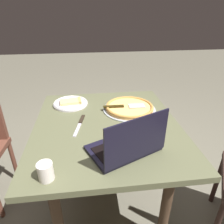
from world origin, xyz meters
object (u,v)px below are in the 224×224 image
(dining_table, at_px, (107,139))
(drink_cup, at_px, (46,171))
(pizza_tray, at_px, (129,107))
(table_knife, at_px, (80,123))
(pizza_plate, at_px, (71,103))
(laptop, at_px, (127,145))

(dining_table, distance_m, drink_cup, 0.54)
(dining_table, relative_size, pizza_tray, 2.72)
(table_knife, xyz_separation_m, drink_cup, (-0.44, 0.13, 0.04))
(pizza_tray, bearing_deg, table_knife, 113.78)
(dining_table, relative_size, pizza_plate, 4.02)
(laptop, bearing_deg, drink_cup, 108.51)
(pizza_tray, bearing_deg, dining_table, 134.55)
(laptop, xyz_separation_m, drink_cup, (-0.12, 0.37, -0.01))
(drink_cup, bearing_deg, laptop, -71.49)
(pizza_plate, height_order, drink_cup, drink_cup)
(pizza_tray, height_order, table_knife, pizza_tray)
(laptop, bearing_deg, dining_table, 13.61)
(pizza_plate, distance_m, pizza_tray, 0.44)
(pizza_plate, height_order, pizza_tray, same)
(drink_cup, bearing_deg, pizza_plate, -4.72)
(pizza_tray, relative_size, drink_cup, 4.57)
(laptop, height_order, pizza_tray, laptop)
(dining_table, bearing_deg, table_knife, 81.92)
(pizza_plate, bearing_deg, pizza_tray, -108.05)
(pizza_plate, distance_m, table_knife, 0.29)
(pizza_tray, xyz_separation_m, table_knife, (-0.15, 0.34, -0.01))
(pizza_plate, xyz_separation_m, drink_cup, (-0.73, 0.06, 0.03))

